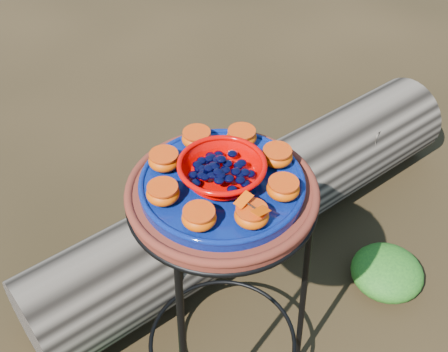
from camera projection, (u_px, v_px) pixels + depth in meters
plant_stand at (222, 298)px, 1.41m from camera, size 0.44×0.44×0.70m
terracotta_saucer at (222, 194)px, 1.16m from camera, size 0.39×0.39×0.03m
cobalt_plate at (222, 185)px, 1.15m from camera, size 0.34×0.34×0.02m
red_bowl at (222, 172)px, 1.12m from camera, size 0.17×0.17×0.05m
glass_gems at (222, 159)px, 1.10m from camera, size 0.13×0.13×0.02m
orange_half_0 at (252, 215)px, 1.04m from camera, size 0.07×0.07×0.04m
orange_half_1 at (283, 189)px, 1.09m from camera, size 0.07×0.07×0.04m
orange_half_2 at (277, 156)px, 1.17m from camera, size 0.07×0.07×0.04m
orange_half_3 at (242, 137)px, 1.21m from camera, size 0.07×0.07×0.04m
orange_half_4 at (197, 138)px, 1.21m from camera, size 0.07×0.07×0.04m
orange_half_5 at (164, 160)px, 1.16m from camera, size 0.07×0.07×0.04m
orange_half_6 at (163, 193)px, 1.09m from camera, size 0.07×0.07×0.04m
orange_half_7 at (199, 218)px, 1.04m from camera, size 0.07×0.07×0.04m
butterfly at (252, 206)px, 1.03m from camera, size 0.08×0.06×0.01m
driftwood_log at (255, 201)px, 1.94m from camera, size 1.68×0.52×0.31m
foliage_right at (387, 271)px, 1.84m from camera, size 0.24×0.24×0.12m
foliage_back at (86, 288)px, 1.78m from camera, size 0.28×0.28×0.14m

